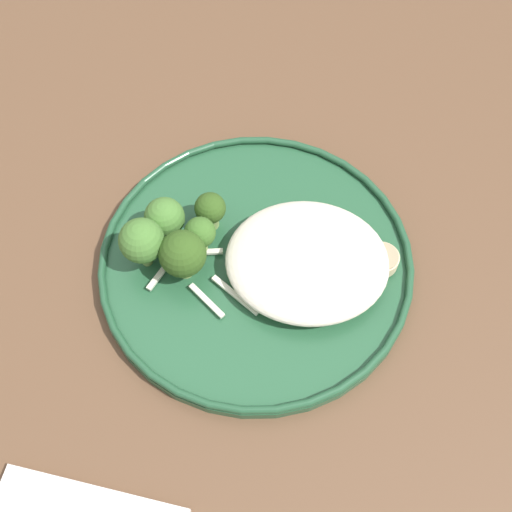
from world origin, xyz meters
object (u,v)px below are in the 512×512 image
Objects in this scene: seared_scallop_half_hidden at (309,216)px; broccoli_floret_center_pile at (200,234)px; broccoli_floret_left_leaning at (165,217)px; broccoli_floret_right_tilted at (183,254)px; seared_scallop_on_noodles at (353,247)px; broccoli_floret_split_head at (142,241)px; broccoli_floret_rear_charred at (210,209)px; dinner_plate at (256,262)px; seared_scallop_large_seared at (381,260)px; seared_scallop_center_golden at (297,269)px.

seared_scallop_half_hidden is 0.50× the size of broccoli_floret_center_pile.
broccoli_floret_right_tilted is at bearing -60.37° from broccoli_floret_left_leaning.
broccoli_floret_split_head reaches higher than seared_scallop_on_noodles.
dinner_plate is at bearing -38.99° from broccoli_floret_rear_charred.
seared_scallop_on_noodles is (0.04, -0.03, 0.00)m from seared_scallop_half_hidden.
dinner_plate is 5.35× the size of broccoli_floret_right_tilted.
seared_scallop_half_hidden is at bearing 6.78° from broccoli_floret_rear_charred.
dinner_plate is at bearing 4.92° from broccoli_floret_split_head.
broccoli_floret_center_pile is at bearing 172.05° from dinner_plate.
seared_scallop_large_seared is 0.20m from broccoli_floret_left_leaning.
seared_scallop_large_seared is 0.03m from seared_scallop_on_noodles.
broccoli_floret_left_leaning is (-0.17, 0.01, 0.02)m from seared_scallop_on_noodles.
seared_scallop_center_golden is at bearing -14.71° from broccoli_floret_left_leaning.
broccoli_floret_rear_charred is (0.04, 0.01, -0.00)m from broccoli_floret_left_leaning.
broccoli_floret_right_tilted reaches higher than seared_scallop_center_golden.
broccoli_floret_left_leaning is 0.91× the size of broccoli_floret_right_tilted.
seared_scallop_large_seared is 0.54× the size of broccoli_floret_split_head.
seared_scallop_on_noodles is (0.05, 0.03, 0.00)m from seared_scallop_center_golden.
seared_scallop_center_golden is 0.54× the size of broccoli_floret_left_leaning.
broccoli_floret_rear_charred is at bearing -173.22° from seared_scallop_half_hidden.
seared_scallop_half_hidden is 0.13m from broccoli_floret_right_tilted.
seared_scallop_half_hidden is 0.41× the size of broccoli_floret_split_head.
broccoli_floret_left_leaning is at bearing 156.02° from broccoli_floret_center_pile.
broccoli_floret_center_pile is 0.05m from broccoli_floret_split_head.
seared_scallop_half_hidden is (0.05, 0.05, 0.01)m from dinner_plate.
broccoli_floret_rear_charred is (-0.13, 0.02, 0.01)m from seared_scallop_on_noodles.
broccoli_floret_center_pile is at bearing 17.68° from broccoli_floret_split_head.
seared_scallop_large_seared is 0.16m from broccoli_floret_rear_charred.
broccoli_floret_rear_charred is at bearing 168.65° from seared_scallop_large_seared.
seared_scallop_large_seared reaches higher than seared_scallop_center_golden.
broccoli_floret_center_pile is (-0.14, -0.01, 0.02)m from seared_scallop_on_noodles.
broccoli_floret_left_leaning is at bearing 64.44° from broccoli_floret_split_head.
broccoli_floret_left_leaning reaches higher than seared_scallop_half_hidden.
broccoli_floret_split_head reaches higher than broccoli_floret_right_tilted.
broccoli_floret_right_tilted reaches higher than seared_scallop_large_seared.
broccoli_floret_left_leaning is at bearing -160.18° from broccoli_floret_rear_charred.
seared_scallop_on_noodles is at bearing 158.15° from seared_scallop_large_seared.
broccoli_floret_center_pile is 0.03m from broccoli_floret_right_tilted.
dinner_plate is 12.31× the size of seared_scallop_half_hidden.
broccoli_floret_rear_charred is 0.74× the size of broccoli_floret_split_head.
seared_scallop_on_noodles is 0.72× the size of broccoli_floret_center_pile.
broccoli_floret_split_head reaches higher than broccoli_floret_rear_charred.
seared_scallop_large_seared is at bearing 6.74° from broccoli_floret_right_tilted.
seared_scallop_on_noodles reaches higher than seared_scallop_large_seared.
dinner_plate is 6.19× the size of broccoli_floret_center_pile.
seared_scallop_on_noodles is 0.17m from broccoli_floret_left_leaning.
seared_scallop_large_seared is (0.08, 0.01, 0.00)m from seared_scallop_center_golden.
seared_scallop_half_hidden is 0.76× the size of seared_scallop_large_seared.
seared_scallop_large_seared is at bearing -5.06° from broccoli_floret_left_leaning.
dinner_plate is at bearing -14.73° from broccoli_floret_left_leaning.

